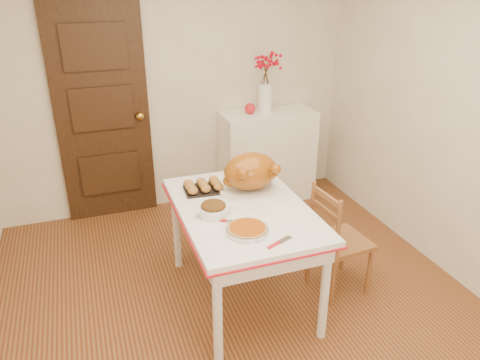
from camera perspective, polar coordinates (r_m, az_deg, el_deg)
name	(u,v)px	position (r m, az deg, el deg)	size (l,w,h in m)	color
floor	(246,322)	(3.38, 0.76, -17.20)	(3.50, 4.00, 0.00)	#572611
wall_back	(175,85)	(4.56, -8.11, 11.61)	(3.50, 0.00, 2.50)	silver
wall_right	(479,126)	(3.68, 27.51, 5.97)	(0.00, 4.00, 2.50)	silver
door_back	(103,115)	(4.50, -16.66, 7.77)	(0.85, 0.06, 2.06)	#372010
sideboard	(267,156)	(4.85, 3.40, 3.00)	(0.95, 0.42, 0.95)	white
kitchen_table	(242,254)	(3.36, 0.29, -9.14)	(0.88, 1.29, 0.77)	white
chair_oak	(341,239)	(3.53, 12.41, -7.16)	(0.38, 0.38, 0.86)	brown
berry_vase	(266,82)	(4.60, 3.20, 12.00)	(0.31, 0.31, 0.60)	white
apple	(250,109)	(4.61, 1.25, 8.86)	(0.11, 0.11, 0.11)	red
turkey_platter	(251,173)	(3.32, 1.33, 0.83)	(0.46, 0.37, 0.29)	#9D590E
pumpkin_pie	(247,229)	(2.85, 0.92, -6.08)	(0.26, 0.26, 0.05)	#97430A
stuffing_dish	(213,209)	(3.04, -3.32, -3.59)	(0.25, 0.19, 0.10)	#51370C
rolls_tray	(203,186)	(3.39, -4.57, -0.76)	(0.28, 0.22, 0.07)	#A86D38
pie_server	(279,242)	(2.77, 4.92, -7.68)	(0.20, 0.06, 0.01)	silver
carving_knife	(232,221)	(2.97, -1.02, -5.14)	(0.25, 0.06, 0.01)	silver
drinking_glass	(231,172)	(3.59, -1.08, 1.03)	(0.06, 0.06, 0.10)	white
shaker_pair	(260,167)	(3.70, 2.49, 1.63)	(0.08, 0.03, 0.08)	white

